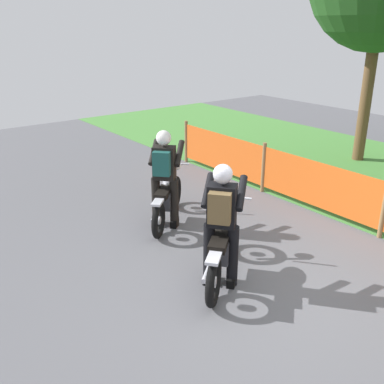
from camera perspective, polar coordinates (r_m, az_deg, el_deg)
ground at (r=6.14m, az=11.43°, el=-12.08°), size 24.00×24.00×0.02m
barrier_fence at (r=7.70m, az=23.73°, el=-1.81°), size 10.75×0.08×1.05m
motorcycle_lead at (r=6.06m, az=4.09°, el=-6.88°), size 1.37×1.65×0.96m
motorcycle_trailing at (r=7.72m, az=-3.18°, el=-0.71°), size 1.37×1.50×0.91m
rider_lead at (r=5.65m, az=3.86°, el=-3.57°), size 0.74×0.78×1.69m
rider_trailing at (r=7.35m, az=-3.62°, el=2.38°), size 0.76×0.77×1.69m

